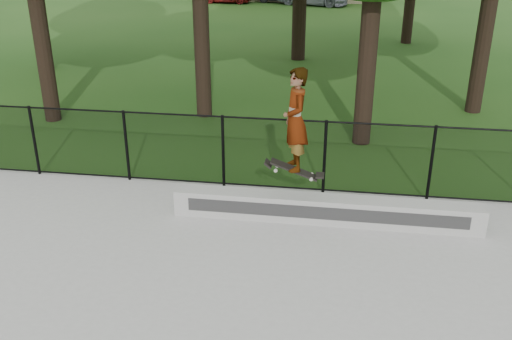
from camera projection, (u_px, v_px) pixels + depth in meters
name	position (u px, v px, depth m)	size (l,w,h in m)	color
grind_ledge	(325.00, 209.00, 10.10)	(5.43, 0.40, 0.47)	#B3B3AD
skater_airborne	(295.00, 122.00, 9.28)	(0.80, 0.73, 1.94)	black
chainlink_fence	(223.00, 151.00, 11.27)	(16.06, 0.06, 1.50)	black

